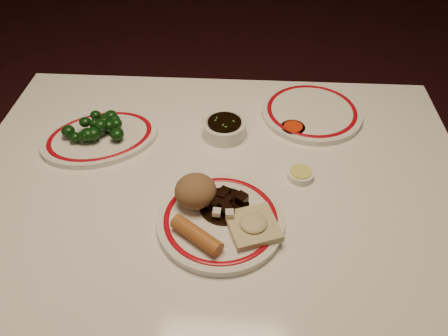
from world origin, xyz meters
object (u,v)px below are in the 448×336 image
Objects in this scene: broccoli_plate at (100,137)px; soy_bowl at (224,128)px; dining_table at (216,208)px; rice_mound at (196,191)px; broccoli_pile at (98,127)px; spring_roll at (197,235)px; fried_wonton at (253,225)px; main_plate at (221,220)px; stirfry_heap at (225,203)px.

soy_bowl is (0.32, 0.04, 0.01)m from broccoli_plate.
rice_mound is (-0.04, -0.08, 0.14)m from dining_table.
dining_table is at bearing -23.94° from broccoli_plate.
rice_mound is 0.25× the size of broccoli_plate.
dining_table is 0.37m from broccoli_pile.
fried_wonton is (0.11, 0.04, -0.01)m from spring_roll.
dining_table is 0.35m from broccoli_plate.
spring_roll reaches higher than main_plate.
fried_wonton is 0.78× the size of broccoli_pile.
spring_roll is 0.43m from broccoli_pile.
fried_wonton reaches higher than soy_bowl.
main_plate is at bearing 0.60° from spring_roll.
broccoli_plate is at bearing -172.64° from soy_bowl.
stirfry_heap reaches higher than dining_table.
rice_mound reaches higher than dining_table.
main_plate is 0.08m from spring_roll.
stirfry_heap is at bearing -34.63° from broccoli_pile.
soy_bowl reaches higher than dining_table.
fried_wonton is (0.12, -0.07, -0.02)m from rice_mound.
soy_bowl is (0.05, 0.26, -0.03)m from rice_mound.
broccoli_pile is at bearing 155.40° from dining_table.
dining_table is at bearing -93.15° from soy_bowl.
main_plate is 2.91× the size of soy_bowl.
broccoli_plate is at bearing 156.06° from dining_table.
rice_mound is (-0.06, 0.04, 0.04)m from main_plate.
rice_mound is at bearing -115.30° from dining_table.
broccoli_pile is at bearing 141.06° from rice_mound.
soy_bowl is at bearing 6.53° from broccoli_pile.
main_plate is 0.08m from rice_mound.
rice_mound reaches higher than fried_wonton.
rice_mound is 0.72× the size of fried_wonton.
soy_bowl is (0.03, 0.36, -0.01)m from spring_roll.
spring_roll reaches higher than soy_bowl.
stirfry_heap is (-0.06, 0.06, 0.00)m from fried_wonton.
main_plate is at bearing -38.84° from broccoli_pile.
broccoli_pile reaches higher than broccoli_plate.
fried_wonton reaches higher than dining_table.
stirfry_heap is 0.27m from soy_bowl.
stirfry_heap reaches higher than fried_wonton.
broccoli_pile is (-0.29, 0.33, 0.01)m from spring_roll.
broccoli_plate is 0.03m from broccoli_pile.
rice_mound is at bearing 151.01° from fried_wonton.
main_plate is 2.60× the size of fried_wonton.
broccoli_plate is at bearing 141.59° from main_plate.
main_plate reaches higher than broccoli_plate.
main_plate is 2.98× the size of stirfry_heap.
broccoli_pile is (-0.34, 0.23, 0.01)m from stirfry_heap.
rice_mound reaches higher than stirfry_heap.
stirfry_heap is at bearing -10.84° from rice_mound.
rice_mound reaches higher than spring_roll.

